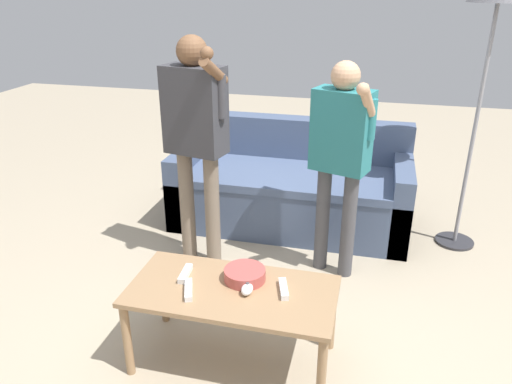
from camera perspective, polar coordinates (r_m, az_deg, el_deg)
The scene contains 11 objects.
ground_plane at distance 2.91m, azimuth 0.96°, elevation -15.86°, with size 12.00×12.00×0.00m, color tan.
couch at distance 4.00m, azimuth 4.18°, elevation 0.44°, with size 1.84×0.85×0.79m.
coffee_table at distance 2.51m, azimuth -2.76°, elevation -12.23°, with size 1.03×0.50×0.44m.
snack_bowl at distance 2.52m, azimuth -1.31°, elevation -9.54°, with size 0.21×0.21×0.06m, color #B24C47.
game_remote_nunchuk at distance 2.43m, azimuth -1.04°, elevation -11.19°, with size 0.06×0.09×0.05m.
floor_lamp at distance 3.62m, azimuth 26.21°, elevation 19.01°, with size 0.38×0.38×1.93m.
player_right at distance 3.10m, azimuth 9.76°, elevation 5.14°, with size 0.40×0.40×1.42m.
player_left at distance 3.19m, azimuth -7.02°, elevation 7.39°, with size 0.45×0.38×1.55m.
game_remote_wand_near at distance 2.46m, azimuth -7.83°, elevation -11.16°, with size 0.09×0.16×0.03m.
game_remote_wand_far at distance 2.45m, azimuth 3.21°, elevation -11.14°, with size 0.08×0.16×0.03m.
game_remote_wand_spare at distance 2.58m, azimuth -8.18°, elevation -9.34°, with size 0.05×0.16×0.03m.
Camera 1 is at (0.50, -2.20, 1.85)m, focal length 34.53 mm.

